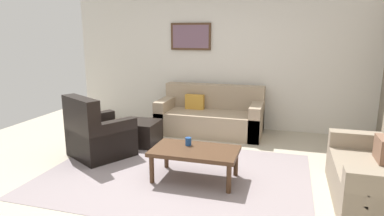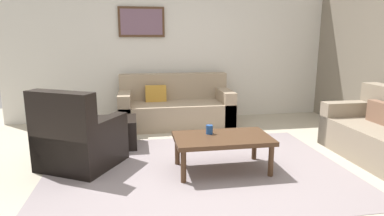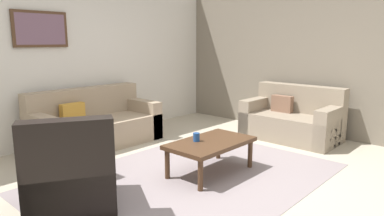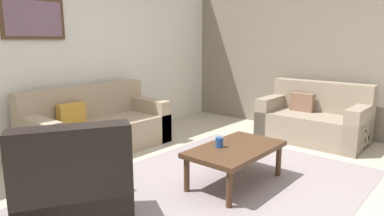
% 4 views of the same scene
% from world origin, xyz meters
% --- Properties ---
extents(ground_plane, '(8.00, 8.00, 0.00)m').
position_xyz_m(ground_plane, '(0.00, 0.00, 0.00)').
color(ground_plane, '#B2A893').
extents(rear_partition, '(6.00, 0.12, 2.80)m').
position_xyz_m(rear_partition, '(0.00, 2.60, 1.40)').
color(rear_partition, silver).
rests_on(rear_partition, ground_plane).
extents(stone_feature_panel, '(0.12, 5.20, 2.80)m').
position_xyz_m(stone_feature_panel, '(3.00, 0.00, 1.40)').
color(stone_feature_panel, slate).
rests_on(stone_feature_panel, ground_plane).
extents(area_rug, '(3.47, 2.48, 0.01)m').
position_xyz_m(area_rug, '(0.00, 0.00, 0.00)').
color(area_rug, gray).
rests_on(area_rug, ground_plane).
extents(couch_main, '(1.93, 0.92, 0.88)m').
position_xyz_m(couch_main, '(-0.01, 2.09, 0.30)').
color(couch_main, gray).
rests_on(couch_main, ground_plane).
extents(couch_loveseat, '(0.87, 1.52, 0.88)m').
position_xyz_m(couch_loveseat, '(2.46, -0.08, 0.30)').
color(couch_loveseat, gray).
rests_on(couch_loveseat, ground_plane).
extents(armchair_leather, '(1.09, 1.09, 0.95)m').
position_xyz_m(armchair_leather, '(-1.37, 0.31, 0.31)').
color(armchair_leather, black).
rests_on(armchair_leather, ground_plane).
extents(ottoman, '(0.56, 0.56, 0.40)m').
position_xyz_m(ottoman, '(-0.96, 1.03, 0.20)').
color(ottoman, black).
rests_on(ottoman, ground_plane).
extents(coffee_table, '(1.10, 0.64, 0.41)m').
position_xyz_m(coffee_table, '(0.29, -0.06, 0.36)').
color(coffee_table, '#472D1C').
rests_on(coffee_table, ground_plane).
extents(cup, '(0.08, 0.08, 0.10)m').
position_xyz_m(cup, '(0.16, 0.07, 0.46)').
color(cup, '#1E478C').
rests_on(cup, coffee_table).
extents(framed_artwork, '(0.81, 0.04, 0.53)m').
position_xyz_m(framed_artwork, '(-0.54, 2.51, 1.79)').
color(framed_artwork, '#472D1C').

